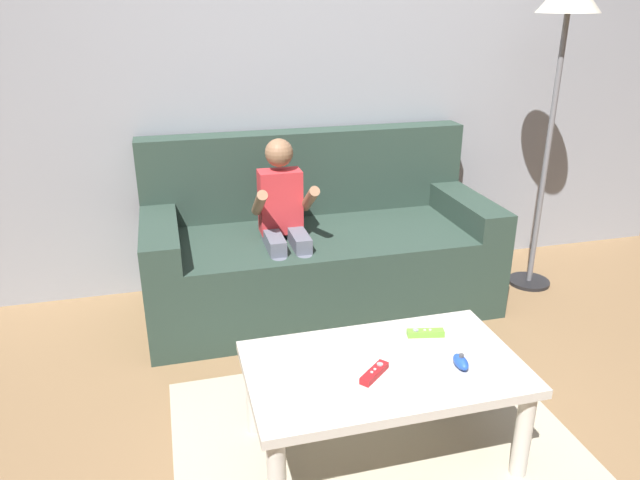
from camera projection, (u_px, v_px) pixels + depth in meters
name	position (u px, v px, depth m)	size (l,w,h in m)	color
wall_back	(298.00, 64.00, 3.26)	(4.98, 0.05, 2.50)	#999EA8
couch	(318.00, 249.00, 3.26)	(1.82, 0.80, 0.91)	#2D4238
person_seated_on_couch	(284.00, 222.00, 2.96)	(0.30, 0.37, 0.95)	slate
coffee_table	(383.00, 378.00, 2.13)	(0.97, 0.57, 0.38)	beige
area_rug	(380.00, 450.00, 2.24)	(1.51, 1.25, 0.01)	#BCB299
game_remote_lime_near_edge	(425.00, 333.00, 2.28)	(0.14, 0.06, 0.03)	#72C638
nunchuk_blue	(461.00, 362.00, 2.08)	(0.05, 0.09, 0.05)	blue
game_remote_red_far_corner	(374.00, 373.00, 2.03)	(0.13, 0.12, 0.03)	red
floor_lamp	(567.00, 19.00, 3.02)	(0.32, 0.32, 1.71)	black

